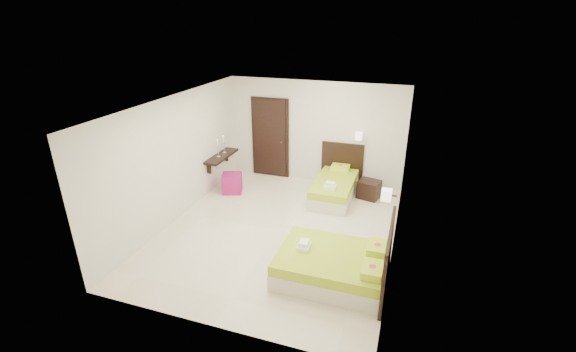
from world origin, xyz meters
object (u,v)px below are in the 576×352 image
(bed_single, at_px, (335,186))
(nightstand, at_px, (369,189))
(ottoman, at_px, (232,183))
(bed_double, at_px, (337,265))

(bed_single, relative_size, nightstand, 3.65)
(bed_single, xyz_separation_m, ottoman, (-2.46, -0.56, -0.04))
(bed_single, relative_size, ottoman, 3.85)
(bed_double, height_order, ottoman, bed_double)
(bed_double, bearing_deg, ottoman, 141.31)
(bed_double, xyz_separation_m, nightstand, (0.09, 3.27, -0.05))
(nightstand, bearing_deg, ottoman, -153.25)
(bed_double, height_order, nightstand, bed_double)
(bed_double, bearing_deg, nightstand, 88.38)
(bed_double, bearing_deg, bed_single, 102.65)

